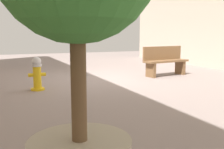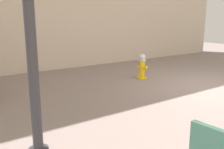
% 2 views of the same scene
% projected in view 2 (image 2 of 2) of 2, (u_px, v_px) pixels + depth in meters
% --- Properties ---
extents(ground_plane, '(23.40, 23.40, 0.00)m').
position_uv_depth(ground_plane, '(214.00, 87.00, 7.04)').
color(ground_plane, gray).
extents(fire_hydrant, '(0.42, 0.39, 0.81)m').
position_uv_depth(fire_hydrant, '(142.00, 66.00, 8.03)').
color(fire_hydrant, gold).
rests_on(fire_hydrant, ground_plane).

